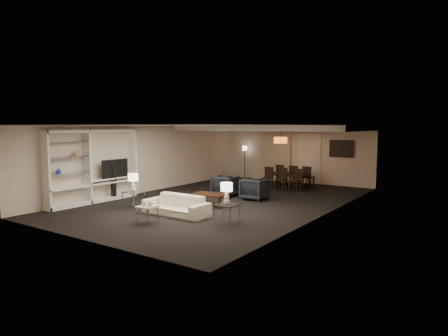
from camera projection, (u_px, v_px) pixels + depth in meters
floor at (224, 201)px, 13.24m from camera, size 11.00×11.00×0.00m
ceiling at (224, 125)px, 12.98m from camera, size 7.00×11.00×0.02m
wall_back at (295, 154)px, 17.61m from camera, size 7.00×0.02×2.50m
wall_front at (79, 183)px, 8.61m from camera, size 7.00×0.02×2.50m
wall_left at (148, 159)px, 15.08m from camera, size 0.02×11.00×2.50m
wall_right at (327, 170)px, 11.13m from camera, size 0.02×11.00×2.50m
ceiling_soffit at (274, 128)px, 15.85m from camera, size 7.00×4.00×0.20m
curtains at (276, 154)px, 18.06m from camera, size 1.50×0.12×2.40m
door at (309, 159)px, 17.21m from camera, size 0.90×0.05×2.10m
painting at (342, 149)px, 16.36m from camera, size 0.95×0.04×0.65m
media_unit at (94, 167)px, 12.86m from camera, size 0.38×3.40×2.35m
pendant_light at (281, 140)px, 15.73m from camera, size 0.52×0.52×0.24m
sofa at (176, 205)px, 11.09m from camera, size 1.95×0.77×0.57m
coffee_table at (210, 200)px, 12.41m from camera, size 1.11×0.69×0.38m
armchair_left at (225, 186)px, 14.12m from camera, size 0.84×0.86×0.72m
armchair_right at (255, 189)px, 13.44m from camera, size 0.81×0.83×0.72m
side_table_left at (134, 200)px, 12.05m from camera, size 0.54×0.54×0.50m
side_table_right at (227, 214)px, 10.13m from camera, size 0.57×0.57×0.50m
table_lamp_left at (133, 183)px, 12.00m from camera, size 0.33×0.33×0.55m
table_lamp_right at (227, 194)px, 10.08m from camera, size 0.33×0.33×0.55m
marble_table at (147, 214)px, 10.19m from camera, size 0.47×0.47×0.45m
gold_gourd_a at (144, 203)px, 10.22m from camera, size 0.14×0.14×0.14m
gold_gourd_b at (150, 204)px, 10.11m from camera, size 0.12×0.12×0.12m
television at (113, 168)px, 13.46m from camera, size 1.06×0.14×0.61m
vase_blue at (58, 171)px, 11.83m from camera, size 0.18×0.18×0.19m
vase_amber at (76, 153)px, 12.28m from camera, size 0.17×0.17×0.17m
floor_speaker at (113, 182)px, 13.41m from camera, size 0.15×0.15×1.23m
dining_table at (288, 181)px, 16.05m from camera, size 1.71×1.06×0.57m
chair_nl at (267, 178)px, 15.84m from camera, size 0.41×0.41×0.85m
chair_nm at (281, 179)px, 15.50m from camera, size 0.40×0.40×0.85m
chair_nr at (295, 180)px, 15.16m from camera, size 0.43×0.43×0.85m
chair_fl at (282, 175)px, 16.90m from camera, size 0.43×0.43×0.85m
chair_fm at (295, 176)px, 16.56m from camera, size 0.40×0.40×0.85m
chair_fr at (309, 177)px, 16.22m from camera, size 0.42×0.42×0.85m
floor_lamp at (245, 162)px, 18.77m from camera, size 0.26×0.26×1.54m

